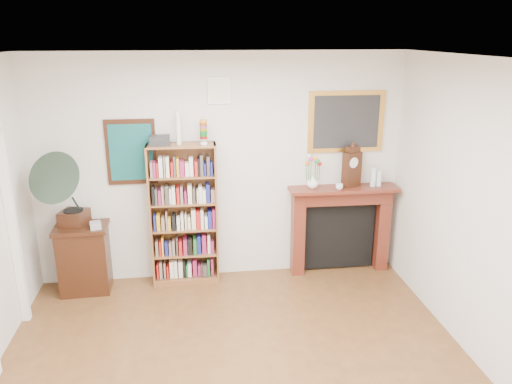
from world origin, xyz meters
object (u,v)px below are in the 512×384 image
mantel_clock (352,167)px  bottle_right (379,178)px  cd_stack (96,225)px  teacup (339,187)px  bookshelf (184,208)px  side_cabinet (84,259)px  fireplace (340,221)px  flower_vase (313,182)px  bottle_left (373,177)px  gramophone (67,185)px

mantel_clock → bottle_right: mantel_clock is taller
cd_stack → teacup: (2.91, 0.11, 0.32)m
bookshelf → mantel_clock: 2.13m
bookshelf → side_cabinet: 1.33m
teacup → bookshelf: bearing=177.7°
bookshelf → fireplace: (1.98, 0.06, -0.30)m
flower_vase → bottle_left: bearing=-2.2°
fireplace → bottle_left: 0.71m
cd_stack → mantel_clock: 3.15m
bookshelf → fireplace: size_ratio=1.47×
side_cabinet → fireplace: bearing=0.7°
side_cabinet → cd_stack: cd_stack is taller
gramophone → bottle_left: bearing=19.0°
bookshelf → gramophone: bookshelf is taller
fireplace → teacup: 0.54m
bottle_right → teacup: bearing=-171.4°
teacup → gramophone: bearing=-177.9°
bottle_left → bottle_right: bottle_left is taller
cd_stack → mantel_clock: mantel_clock is taller
cd_stack → side_cabinet: bearing=151.2°
side_cabinet → teacup: 3.20m
mantel_clock → bottle_right: 0.38m
gramophone → flower_vase: 2.88m
bookshelf → bottle_right: size_ratio=10.11×
fireplace → bottle_right: size_ratio=6.86×
side_cabinet → teacup: bearing=-1.8°
bookshelf → cd_stack: bookshelf is taller
mantel_clock → bottle_right: size_ratio=2.56×
cd_stack → fireplace: bearing=4.7°
cd_stack → bottle_left: bearing=3.2°
side_cabinet → fireplace: (3.18, 0.14, 0.26)m
side_cabinet → mantel_clock: bearing=0.2°
fireplace → mantel_clock: 0.73m
gramophone → cd_stack: gramophone is taller
fireplace → bottle_left: size_ratio=5.72×
teacup → bottle_left: (0.46, 0.08, 0.08)m
gramophone → bottle_left: 3.64m
flower_vase → teacup: (0.31, -0.11, -0.04)m
cd_stack → flower_vase: bearing=4.8°
mantel_clock → cd_stack: bearing=161.2°
gramophone → bottle_left: gramophone is taller
gramophone → cd_stack: bearing=18.3°
bookshelf → side_cabinet: size_ratio=2.43×
mantel_clock → teacup: 0.30m
fireplace → cd_stack: fireplace is taller
mantel_clock → bottle_left: mantel_clock is taller
side_cabinet → bottle_right: (3.64, 0.08, 0.84)m
mantel_clock → bottle_left: 0.31m
cd_stack → bottle_right: 3.47m
bookshelf → bottle_right: (2.44, 0.00, 0.27)m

